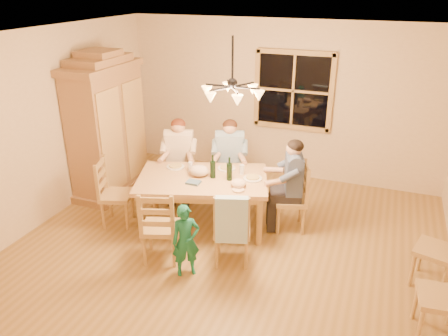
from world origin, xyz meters
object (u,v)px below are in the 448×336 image
at_px(adult_woman, 179,150).
at_px(chair_spare_front, 438,310).
at_px(dining_table, 202,184).
at_px(chair_end_right, 290,209).
at_px(wine_bottle_b, 229,169).
at_px(chair_end_left, 118,205).
at_px(armoire, 108,130).
at_px(chair_far_left, 181,181).
at_px(chair_far_right, 230,182).
at_px(chandelier, 232,91).
at_px(wine_bottle_a, 213,166).
at_px(chair_near_right, 232,240).
at_px(chair_spare_back, 433,261).
at_px(adult_slate_man, 292,174).
at_px(child, 186,241).
at_px(chair_near_left, 161,238).
at_px(adult_plaid_man, 230,151).

distance_m(adult_woman, chair_spare_front, 4.10).
height_order(dining_table, chair_end_right, chair_end_right).
relative_size(wine_bottle_b, chair_spare_front, 0.33).
bearing_deg(chair_end_left, armoire, -160.04).
relative_size(dining_table, wine_bottle_b, 6.10).
height_order(chair_far_left, chair_far_right, same).
height_order(chair_end_right, wine_bottle_b, wine_bottle_b).
bearing_deg(chandelier, wine_bottle_a, 139.16).
distance_m(chandelier, adult_woman, 1.98).
bearing_deg(chair_near_right, chair_end_right, 46.74).
bearing_deg(wine_bottle_a, chair_spare_back, -6.22).
relative_size(armoire, chair_end_right, 2.32).
xyz_separation_m(chandelier, chair_near_right, (0.14, -0.37, -1.77)).
bearing_deg(adult_slate_man, armoire, 68.91).
relative_size(chandelier, chair_spare_front, 0.78).
relative_size(chair_far_left, adult_woman, 1.13).
bearing_deg(chair_end_left, wine_bottle_b, 88.12).
distance_m(dining_table, chair_far_left, 1.01).
bearing_deg(adult_woman, child, 100.24).
xyz_separation_m(chair_far_left, child, (0.93, -1.75, 0.15)).
xyz_separation_m(chandelier, chair_near_left, (-0.70, -0.64, -1.77)).
height_order(chair_near_right, adult_slate_man, adult_slate_man).
distance_m(chair_near_right, child, 0.62).
distance_m(chair_near_right, chair_end_right, 1.15).
relative_size(chair_far_left, chair_far_right, 1.00).
distance_m(chair_end_right, chair_spare_front, 2.35).
height_order(chandelier, chair_near_right, chandelier).
xyz_separation_m(dining_table, chair_end_left, (-1.17, -0.38, -0.36)).
distance_m(chair_near_right, wine_bottle_b, 1.00).
height_order(chair_end_right, adult_plaid_man, adult_plaid_man).
distance_m(adult_slate_man, chair_spare_front, 2.41).
bearing_deg(child, adult_plaid_man, 59.35).
height_order(chair_end_right, chair_spare_back, same).
bearing_deg(adult_plaid_man, chair_far_left, 0.00).
xyz_separation_m(adult_slate_man, chair_spare_back, (1.82, -0.63, -0.54)).
height_order(chair_far_left, chair_spare_front, same).
distance_m(chair_end_right, adult_woman, 1.94).
relative_size(chair_end_left, wine_bottle_a, 3.00).
height_order(adult_slate_man, chair_spare_front, adult_slate_man).
bearing_deg(chair_spare_front, dining_table, 64.25).
height_order(chandelier, chair_end_left, chandelier).
bearing_deg(wine_bottle_a, child, -83.93).
bearing_deg(chair_far_right, adult_plaid_man, 162.15).
relative_size(adult_plaid_man, wine_bottle_a, 2.65).
bearing_deg(adult_woman, adult_slate_man, 153.43).
height_order(chair_end_right, chair_spare_front, same).
xyz_separation_m(chair_near_left, adult_woman, (-0.51, 1.59, 0.54)).
xyz_separation_m(armoire, chair_spare_front, (4.87, -1.66, -0.75)).
xyz_separation_m(adult_plaid_man, wine_bottle_a, (0.06, -0.85, 0.08)).
bearing_deg(adult_plaid_man, chair_end_left, 27.98).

